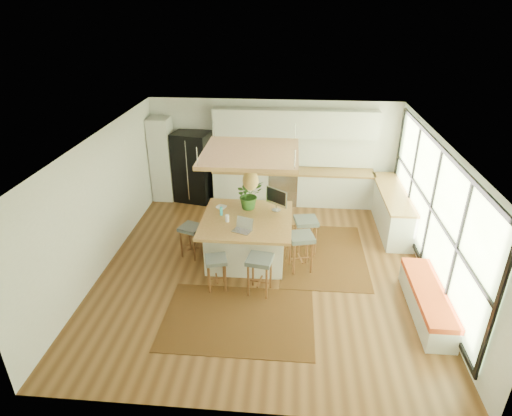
# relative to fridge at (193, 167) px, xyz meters

# --- Properties ---
(floor) EXTENTS (7.00, 7.00, 0.00)m
(floor) POSITION_rel_fridge_xyz_m (2.11, -3.16, -0.93)
(floor) COLOR #513017
(floor) RESTS_ON ground
(ceiling) EXTENTS (7.00, 7.00, 0.00)m
(ceiling) POSITION_rel_fridge_xyz_m (2.11, -3.16, 1.78)
(ceiling) COLOR white
(ceiling) RESTS_ON ground
(wall_back) EXTENTS (6.50, 0.00, 6.50)m
(wall_back) POSITION_rel_fridge_xyz_m (2.11, 0.34, 0.42)
(wall_back) COLOR silver
(wall_back) RESTS_ON ground
(wall_front) EXTENTS (6.50, 0.00, 6.50)m
(wall_front) POSITION_rel_fridge_xyz_m (2.11, -6.66, 0.42)
(wall_front) COLOR silver
(wall_front) RESTS_ON ground
(wall_left) EXTENTS (0.00, 7.00, 7.00)m
(wall_left) POSITION_rel_fridge_xyz_m (-1.14, -3.16, 0.42)
(wall_left) COLOR silver
(wall_left) RESTS_ON ground
(wall_right) EXTENTS (0.00, 7.00, 7.00)m
(wall_right) POSITION_rel_fridge_xyz_m (5.36, -3.16, 0.42)
(wall_right) COLOR silver
(wall_right) RESTS_ON ground
(window_wall) EXTENTS (0.10, 6.20, 2.60)m
(window_wall) POSITION_rel_fridge_xyz_m (5.33, -3.16, 0.47)
(window_wall) COLOR black
(window_wall) RESTS_ON wall_right
(pantry) EXTENTS (0.55, 0.60, 2.25)m
(pantry) POSITION_rel_fridge_xyz_m (-0.84, 0.02, 0.20)
(pantry) COLOR silver
(pantry) RESTS_ON floor
(back_counter_base) EXTENTS (4.20, 0.60, 0.88)m
(back_counter_base) POSITION_rel_fridge_xyz_m (2.66, 0.02, -0.49)
(back_counter_base) COLOR silver
(back_counter_base) RESTS_ON floor
(back_counter_top) EXTENTS (4.24, 0.64, 0.05)m
(back_counter_top) POSITION_rel_fridge_xyz_m (2.66, 0.02, -0.03)
(back_counter_top) COLOR olive
(back_counter_top) RESTS_ON back_counter_base
(backsplash) EXTENTS (4.20, 0.02, 0.80)m
(backsplash) POSITION_rel_fridge_xyz_m (2.66, 0.32, 0.43)
(backsplash) COLOR white
(backsplash) RESTS_ON wall_back
(upper_cabinets) EXTENTS (4.20, 0.34, 0.70)m
(upper_cabinets) POSITION_rel_fridge_xyz_m (2.66, 0.16, 1.22)
(upper_cabinets) COLOR silver
(upper_cabinets) RESTS_ON wall_back
(range) EXTENTS (0.76, 0.62, 1.00)m
(range) POSITION_rel_fridge_xyz_m (2.41, 0.02, -0.43)
(range) COLOR #A5A5AA
(range) RESTS_ON floor
(right_counter_base) EXTENTS (0.60, 2.50, 0.88)m
(right_counter_base) POSITION_rel_fridge_xyz_m (5.04, -1.16, -0.49)
(right_counter_base) COLOR silver
(right_counter_base) RESTS_ON floor
(right_counter_top) EXTENTS (0.64, 2.54, 0.05)m
(right_counter_top) POSITION_rel_fridge_xyz_m (5.04, -1.16, -0.03)
(right_counter_top) COLOR olive
(right_counter_top) RESTS_ON right_counter_base
(window_bench) EXTENTS (0.52, 2.00, 0.50)m
(window_bench) POSITION_rel_fridge_xyz_m (5.06, -4.36, -0.68)
(window_bench) COLOR silver
(window_bench) RESTS_ON floor
(ceiling_panel) EXTENTS (1.86, 1.86, 0.80)m
(ceiling_panel) POSITION_rel_fridge_xyz_m (1.81, -2.76, 1.12)
(ceiling_panel) COLOR olive
(ceiling_panel) RESTS_ON ceiling
(rug_near) EXTENTS (2.60, 1.80, 0.01)m
(rug_near) POSITION_rel_fridge_xyz_m (1.79, -4.82, -0.92)
(rug_near) COLOR black
(rug_near) RESTS_ON floor
(rug_right) EXTENTS (1.80, 2.60, 0.01)m
(rug_right) POSITION_rel_fridge_xyz_m (3.37, -2.61, -0.92)
(rug_right) COLOR black
(rug_right) RESTS_ON floor
(fridge) EXTENTS (1.07, 0.91, 1.89)m
(fridge) POSITION_rel_fridge_xyz_m (0.00, 0.00, 0.00)
(fridge) COLOR black
(fridge) RESTS_ON floor
(island) EXTENTS (1.85, 1.85, 0.93)m
(island) POSITION_rel_fridge_xyz_m (1.74, -2.83, -0.46)
(island) COLOR olive
(island) RESTS_ON floor
(stool_near_left) EXTENTS (0.49, 0.49, 0.67)m
(stool_near_left) POSITION_rel_fridge_xyz_m (1.27, -3.95, -0.57)
(stool_near_left) COLOR #474E4F
(stool_near_left) RESTS_ON floor
(stool_near_right) EXTENTS (0.52, 0.52, 0.77)m
(stool_near_right) POSITION_rel_fridge_xyz_m (2.10, -4.02, -0.57)
(stool_near_right) COLOR #474E4F
(stool_near_right) RESTS_ON floor
(stool_right_front) EXTENTS (0.57, 0.57, 0.80)m
(stool_right_front) POSITION_rel_fridge_xyz_m (2.87, -3.18, -0.57)
(stool_right_front) COLOR #474E4F
(stool_right_front) RESTS_ON floor
(stool_right_back) EXTENTS (0.55, 0.55, 0.79)m
(stool_right_back) POSITION_rel_fridge_xyz_m (2.97, -2.48, -0.57)
(stool_right_back) COLOR #474E4F
(stool_right_back) RESTS_ON floor
(stool_left_side) EXTENTS (0.54, 0.54, 0.71)m
(stool_left_side) POSITION_rel_fridge_xyz_m (0.56, -2.86, -0.57)
(stool_left_side) COLOR #474E4F
(stool_left_side) RESTS_ON floor
(laptop) EXTENTS (0.47, 0.48, 0.27)m
(laptop) POSITION_rel_fridge_xyz_m (1.70, -3.37, 0.12)
(laptop) COLOR #A5A5AA
(laptop) RESTS_ON island
(monitor) EXTENTS (0.55, 0.49, 0.51)m
(monitor) POSITION_rel_fridge_xyz_m (2.33, -2.40, 0.26)
(monitor) COLOR #A5A5AA
(monitor) RESTS_ON island
(microwave) EXTENTS (0.63, 0.38, 0.41)m
(microwave) POSITION_rel_fridge_xyz_m (1.06, -0.03, 0.20)
(microwave) COLOR #A5A5AA
(microwave) RESTS_ON back_counter_top
(island_plant) EXTENTS (0.84, 0.85, 0.49)m
(island_plant) POSITION_rel_fridge_xyz_m (1.74, -2.33, 0.25)
(island_plant) COLOR #1E4C19
(island_plant) RESTS_ON island
(island_bowl) EXTENTS (0.28, 0.28, 0.05)m
(island_bowl) POSITION_rel_fridge_xyz_m (1.14, -2.42, 0.03)
(island_bowl) COLOR white
(island_bowl) RESTS_ON island
(island_bottle_0) EXTENTS (0.07, 0.07, 0.19)m
(island_bottle_0) POSITION_rel_fridge_xyz_m (1.19, -2.73, 0.10)
(island_bottle_0) COLOR #39D1E5
(island_bottle_0) RESTS_ON island
(island_bottle_1) EXTENTS (0.07, 0.07, 0.19)m
(island_bottle_1) POSITION_rel_fridge_xyz_m (1.34, -2.98, 0.10)
(island_bottle_1) COLOR white
(island_bottle_1) RESTS_ON island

